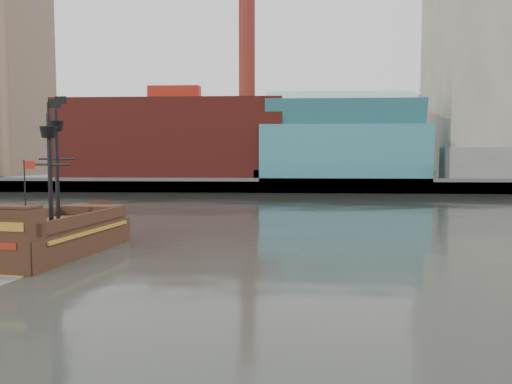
{
  "coord_description": "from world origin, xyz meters",
  "views": [
    {
      "loc": [
        -0.46,
        -25.01,
        6.6
      ],
      "look_at": [
        -2.51,
        10.18,
        4.0
      ],
      "focal_mm": 35.0,
      "sensor_mm": 36.0,
      "label": 1
    }
  ],
  "objects": [
    {
      "name": "pirate_ship",
      "position": [
        -15.76,
        6.9,
        1.03
      ],
      "size": [
        6.77,
        15.77,
        11.42
      ],
      "rotation": [
        0.0,
        0.0,
        -0.15
      ],
      "color": "black",
      "rests_on": "ground"
    },
    {
      "name": "seawall",
      "position": [
        0.0,
        62.5,
        1.3
      ],
      "size": [
        220.0,
        1.0,
        2.6
      ],
      "primitive_type": "cube",
      "color": "#4C4C49",
      "rests_on": "ground"
    },
    {
      "name": "ground",
      "position": [
        0.0,
        0.0,
        0.0
      ],
      "size": [
        400.0,
        400.0,
        0.0
      ],
      "primitive_type": "plane",
      "color": "#282A25",
      "rests_on": "ground"
    },
    {
      "name": "promenade_far",
      "position": [
        0.0,
        92.0,
        1.0
      ],
      "size": [
        220.0,
        60.0,
        2.0
      ],
      "primitive_type": "cube",
      "color": "slate",
      "rests_on": "ground"
    },
    {
      "name": "skyline",
      "position": [
        5.21,
        84.56,
        24.55
      ],
      "size": [
        149.0,
        45.0,
        62.0
      ],
      "color": "brown",
      "rests_on": "promenade_far"
    }
  ]
}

